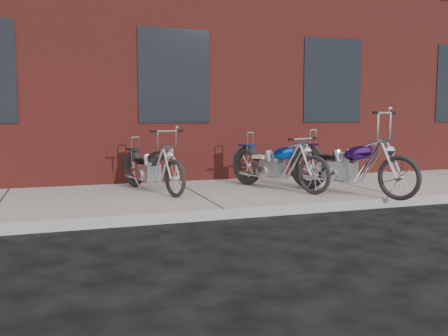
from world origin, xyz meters
name	(u,v)px	position (x,y,z in m)	size (l,w,h in m)	color
ground	(224,220)	(0.00, 0.00, 0.00)	(120.00, 120.00, 0.00)	black
sidewalk	(195,197)	(0.00, 1.50, 0.07)	(22.00, 3.00, 0.15)	gray
building_brick	(135,27)	(0.00, 8.00, 4.00)	(22.00, 10.00, 8.00)	maroon
chopper_purple	(347,168)	(2.34, 0.60, 0.58)	(1.11, 2.22, 1.35)	black
chopper_blue	(276,166)	(1.46, 1.47, 0.55)	(0.97, 2.11, 0.98)	black
chopper_third	(151,169)	(-0.66, 1.89, 0.53)	(0.79, 2.01, 1.06)	black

